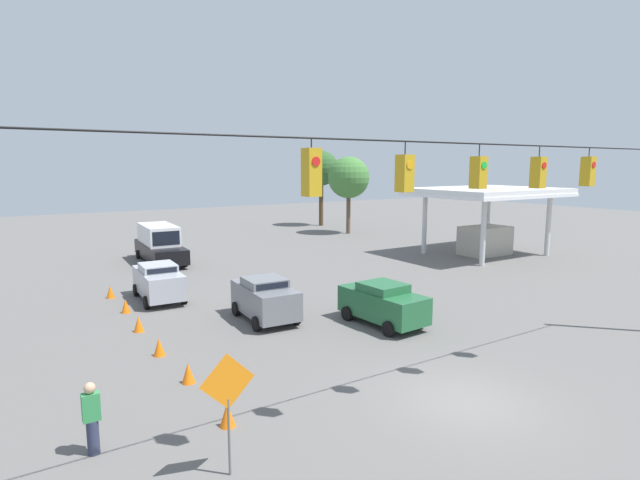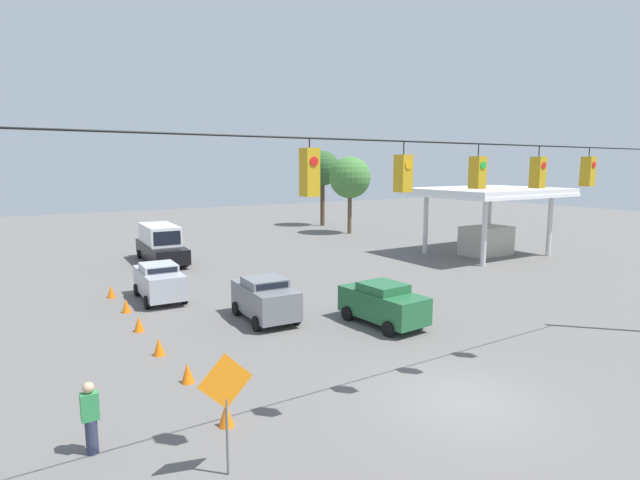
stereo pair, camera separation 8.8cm
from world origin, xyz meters
name	(u,v)px [view 2 (the right image)]	position (x,y,z in m)	size (l,w,h in m)	color
ground_plane	(464,401)	(0.00, 0.00, 0.00)	(140.00, 140.00, 0.00)	#605E5B
overhead_signal_span	(474,223)	(0.03, 0.11, 5.29)	(23.34, 0.38, 7.91)	#939399
sedan_silver_withflow_far	(159,281)	(4.62, -16.14, 0.99)	(2.15, 4.36, 1.89)	#A8AAB2
sedan_green_crossing_near	(383,303)	(-2.54, -6.88, 0.95)	(2.21, 4.18, 1.83)	#236038
box_truck_black_withflow_deep	(161,244)	(1.87, -26.39, 1.33)	(2.69, 7.35, 2.66)	black
sedan_grey_withflow_mid	(265,298)	(1.50, -10.18, 1.00)	(2.25, 4.00, 1.92)	slate
traffic_cone_nearest	(226,414)	(6.44, -2.38, 0.33)	(0.42, 0.42, 0.66)	orange
traffic_cone_second	(188,373)	(6.48, -5.56, 0.33)	(0.42, 0.42, 0.66)	orange
traffic_cone_third	(159,347)	(6.65, -8.39, 0.33)	(0.42, 0.42, 0.66)	orange
traffic_cone_fourth	(139,324)	(6.67, -11.54, 0.33)	(0.42, 0.42, 0.66)	orange
traffic_cone_fifth	(126,306)	(6.56, -14.65, 0.33)	(0.42, 0.42, 0.66)	orange
traffic_cone_farthest	(111,292)	(6.69, -17.86, 0.33)	(0.42, 0.42, 0.66)	orange
gas_station	(488,206)	(-20.22, -15.99, 3.75)	(10.66, 8.18, 5.15)	silver
work_zone_sign	(226,391)	(7.19, -0.37, 1.99)	(1.27, 0.06, 2.84)	slate
pedestrian	(90,417)	(9.64, -2.90, 0.92)	(0.40, 0.28, 1.80)	#2D334C
tree_horizon_left	(350,178)	(-18.41, -31.62, 5.63)	(4.18, 4.18, 7.75)	brown
tree_horizon_right	(323,169)	(-19.69, -38.79, 6.47)	(3.95, 3.95, 8.52)	#4C3823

